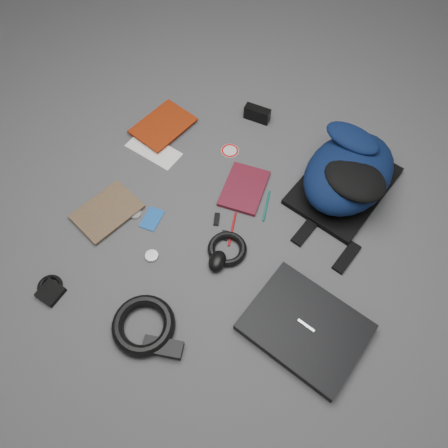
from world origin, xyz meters
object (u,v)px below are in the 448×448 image
(dvd_case, at_px, (244,188))
(pouch, at_px, (51,292))
(backpack, at_px, (349,173))
(power_brick, at_px, (163,347))
(compact_camera, at_px, (257,114))
(comic_book, at_px, (93,199))
(laptop, at_px, (305,327))
(mouse, at_px, (217,261))
(textbook_red, at_px, (148,116))

(dvd_case, bearing_deg, pouch, -127.97)
(backpack, height_order, power_brick, backpack)
(compact_camera, bearing_deg, power_brick, -83.73)
(comic_book, bearing_deg, laptop, 11.12)
(dvd_case, bearing_deg, compact_camera, 99.49)
(backpack, relative_size, compact_camera, 4.19)
(mouse, bearing_deg, laptop, -20.51)
(textbook_red, distance_m, pouch, 0.83)
(laptop, distance_m, textbook_red, 1.08)
(textbook_red, bearing_deg, backpack, 15.66)
(comic_book, xyz_separation_m, power_brick, (0.48, -0.41, 0.01))
(comic_book, height_order, dvd_case, comic_book)
(comic_book, relative_size, power_brick, 1.85)
(laptop, xyz_separation_m, power_brick, (-0.39, -0.22, -0.00))
(laptop, height_order, dvd_case, laptop)
(mouse, bearing_deg, pouch, -150.02)
(mouse, bearing_deg, compact_camera, 95.38)
(textbook_red, xyz_separation_m, dvd_case, (0.51, -0.20, -0.00))
(backpack, height_order, textbook_red, backpack)
(backpack, bearing_deg, dvd_case, -139.70)
(laptop, xyz_separation_m, compact_camera, (-0.44, 0.80, 0.01))
(backpack, distance_m, pouch, 1.12)
(comic_book, bearing_deg, dvd_case, 49.31)
(compact_camera, relative_size, power_brick, 0.87)
(mouse, relative_size, power_brick, 0.66)
(comic_book, distance_m, dvd_case, 0.57)
(textbook_red, bearing_deg, laptop, -17.02)
(dvd_case, bearing_deg, comic_book, -156.12)
(laptop, relative_size, textbook_red, 1.49)
(laptop, xyz_separation_m, pouch, (-0.82, -0.19, -0.01))
(backpack, relative_size, laptop, 1.26)
(dvd_case, xyz_separation_m, mouse, (0.02, -0.33, 0.01))
(laptop, bearing_deg, textbook_red, 160.36)
(dvd_case, height_order, power_brick, power_brick)
(backpack, bearing_deg, laptop, -71.08)
(dvd_case, height_order, mouse, mouse)
(pouch, bearing_deg, mouse, 32.30)
(backpack, distance_m, textbook_red, 0.86)
(power_brick, bearing_deg, comic_book, 129.03)
(laptop, bearing_deg, comic_book, -175.50)
(textbook_red, height_order, comic_book, textbook_red)
(backpack, bearing_deg, comic_book, -137.79)
(comic_book, bearing_deg, textbook_red, 112.67)
(textbook_red, xyz_separation_m, compact_camera, (0.43, 0.16, 0.02))
(textbook_red, bearing_deg, mouse, -25.76)
(textbook_red, height_order, pouch, textbook_red)
(textbook_red, bearing_deg, comic_book, -71.33)
(compact_camera, bearing_deg, textbook_red, -155.89)
(textbook_red, bearing_deg, compact_camera, 39.73)
(laptop, height_order, pouch, laptop)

